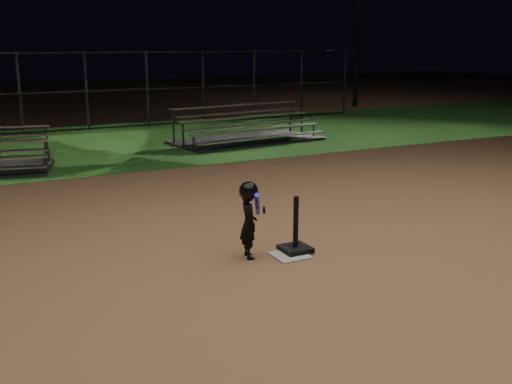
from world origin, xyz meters
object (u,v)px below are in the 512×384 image
batting_tee (295,241)px  child_batter (249,218)px  bleacher_right (247,134)px  home_plate (290,255)px

batting_tee → child_batter: size_ratio=0.74×
batting_tee → bleacher_right: bearing=68.1°
home_plate → child_batter: child_batter is taller
bleacher_right → home_plate: bearing=-119.4°
child_batter → batting_tee: bearing=-90.1°
home_plate → batting_tee: size_ratio=0.59×
batting_tee → child_batter: child_batter is taller
batting_tee → bleacher_right: (3.42, 8.50, 0.05)m
home_plate → bleacher_right: (3.55, 8.59, 0.20)m
home_plate → batting_tee: (0.13, 0.09, 0.15)m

